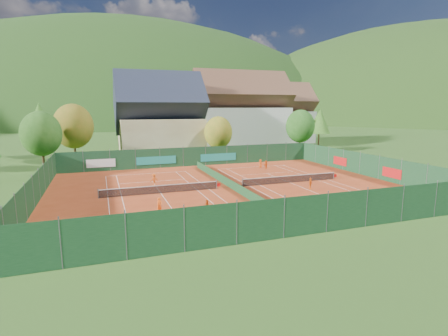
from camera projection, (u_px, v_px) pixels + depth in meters
ground at (230, 188)px, 40.59m from camera, size 600.00×600.00×0.00m
clay_pad at (230, 188)px, 40.59m from camera, size 40.00×32.00×0.01m
court_markings_left at (161, 193)px, 37.96m from camera, size 11.03×23.83×0.00m
court_markings_right at (290, 183)px, 43.22m from camera, size 11.03×23.83×0.00m
tennis_net_left at (162, 189)px, 37.92m from camera, size 13.30×0.10×1.02m
tennis_net_right at (291, 179)px, 43.18m from camera, size 13.30×0.10×1.02m
court_divider at (230, 184)px, 40.50m from camera, size 0.03×28.80×1.00m
fence_north at (192, 157)px, 55.02m from camera, size 40.00×0.10×3.00m
fence_south at (306, 215)px, 25.48m from camera, size 40.00×0.04×3.00m
fence_west at (36, 189)px, 33.75m from camera, size 0.04×32.00×3.00m
fence_east at (369, 165)px, 46.95m from camera, size 0.09×32.00×3.00m
chalet at (160, 121)px, 66.28m from camera, size 16.20×12.00×16.00m
hotel_block_a at (241, 115)px, 77.96m from camera, size 21.60×11.00×17.25m
hotel_block_b at (279, 117)px, 90.13m from camera, size 17.28×10.00×15.50m
tree_west_front at (41, 134)px, 50.97m from camera, size 5.72×5.72×8.69m
tree_west_mid at (73, 126)px, 57.74m from camera, size 6.44×6.44×9.78m
tree_west_back at (40, 121)px, 63.07m from camera, size 5.60×5.60×10.00m
tree_center at (218, 133)px, 62.15m from camera, size 5.01×5.01×7.60m
tree_east_front at (300, 126)px, 69.81m from camera, size 5.72×5.72×8.69m
tree_east_mid at (319, 121)px, 80.40m from camera, size 5.04×5.04×9.00m
tree_east_back at (272, 117)px, 85.08m from camera, size 7.15×7.15×10.86m
mountain_backdrop at (160, 169)px, 273.59m from camera, size 820.00×530.00×242.00m
ball_hopper at (383, 203)px, 32.25m from camera, size 0.34×0.34×0.80m
loose_ball_0 at (194, 209)px, 32.25m from camera, size 0.07×0.07×0.07m
loose_ball_1 at (363, 212)px, 31.20m from camera, size 0.07×0.07×0.07m
loose_ball_2 at (232, 185)px, 41.87m from camera, size 0.07×0.07×0.07m
loose_ball_3 at (192, 173)px, 49.50m from camera, size 0.07×0.07×0.07m
player_left_near at (159, 205)px, 30.78m from camera, size 0.62×0.54×1.44m
player_left_mid at (207, 206)px, 30.94m from camera, size 0.64×0.52×1.24m
player_left_far at (154, 180)px, 41.60m from camera, size 1.03×0.73×1.45m
player_right_near at (310, 183)px, 39.89m from camera, size 0.80×0.71×1.30m
player_right_far_a at (260, 163)px, 53.87m from camera, size 0.72×0.61×1.26m
player_right_far_b at (266, 165)px, 52.51m from camera, size 1.19×1.04×1.30m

